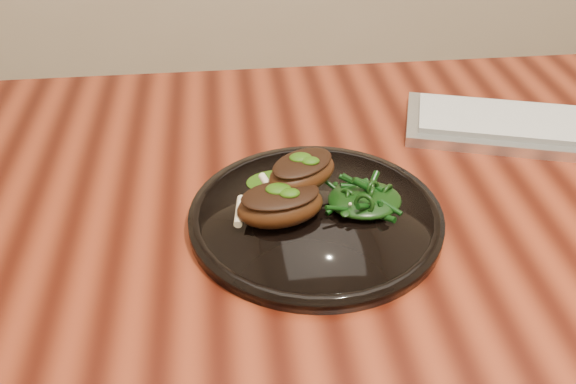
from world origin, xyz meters
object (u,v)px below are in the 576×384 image
object	(u,v)px
plate	(316,217)
greens_heap	(365,196)
keyboard	(575,131)
lamb_chop_front	(280,204)
desk	(511,239)

from	to	relation	value
plate	greens_heap	size ratio (longest dim) A/B	3.41
greens_heap	keyboard	distance (m)	0.37
plate	keyboard	distance (m)	0.43
plate	lamb_chop_front	bearing A→B (deg)	-166.28
greens_heap	keyboard	world-z (taller)	greens_heap
keyboard	desk	bearing A→B (deg)	-136.84
desk	plate	size ratio (longest dim) A/B	5.39
desk	keyboard	xyz separation A→B (m)	(0.12, 0.12, 0.09)
plate	greens_heap	xyz separation A→B (m)	(0.06, 0.01, 0.02)
greens_heap	desk	bearing A→B (deg)	9.73
desk	keyboard	size ratio (longest dim) A/B	3.23
greens_heap	plate	bearing A→B (deg)	-174.81
plate	lamb_chop_front	size ratio (longest dim) A/B	2.65
desk	keyboard	world-z (taller)	keyboard
plate	lamb_chop_front	world-z (taller)	lamb_chop_front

